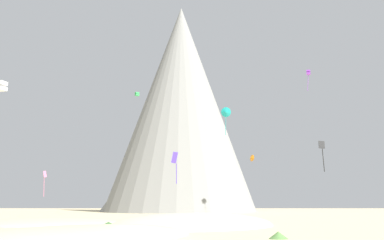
% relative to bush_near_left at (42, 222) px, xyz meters
% --- Properties ---
extents(ground_plane, '(400.00, 400.00, 0.00)m').
position_rel_bush_near_left_xyz_m(ground_plane, '(16.25, -23.67, -0.21)').
color(ground_plane, beige).
extents(dune_foreground_right, '(22.67, 21.28, 1.73)m').
position_rel_bush_near_left_xyz_m(dune_foreground_right, '(0.91, -0.37, -0.21)').
color(dune_foreground_right, '#CCBA8E').
rests_on(dune_foreground_right, ground_plane).
extents(dune_midground, '(25.90, 27.60, 3.02)m').
position_rel_bush_near_left_xyz_m(dune_midground, '(19.30, -5.05, -0.21)').
color(dune_midground, beige).
rests_on(dune_midground, ground_plane).
extents(bush_near_left, '(2.02, 2.02, 0.43)m').
position_rel_bush_near_left_xyz_m(bush_near_left, '(0.00, 0.00, 0.00)').
color(bush_near_left, '#568442').
rests_on(bush_near_left, ground_plane).
extents(bush_far_right, '(3.82, 3.82, 0.66)m').
position_rel_bush_near_left_xyz_m(bush_far_right, '(10.31, -9.14, 0.11)').
color(bush_far_right, '#386633').
rests_on(bush_far_right, ground_plane).
extents(bush_ridge_crest, '(2.00, 2.00, 0.54)m').
position_rel_bush_near_left_xyz_m(bush_ridge_crest, '(25.47, -22.43, 0.05)').
color(bush_ridge_crest, '#568442').
rests_on(bush_ridge_crest, ground_plane).
extents(rock_massif, '(65.99, 65.69, 66.99)m').
position_rel_bush_near_left_xyz_m(rock_massif, '(12.85, 78.87, 28.95)').
color(rock_massif, gray).
rests_on(rock_massif, ground_plane).
extents(kite_violet_high, '(1.00, 1.02, 4.73)m').
position_rel_bush_near_left_xyz_m(kite_violet_high, '(44.02, 35.46, 30.50)').
color(kite_violet_high, purple).
extents(kite_white_mid, '(1.62, 1.61, 1.42)m').
position_rel_bush_near_left_xyz_m(kite_white_mid, '(-9.95, 6.87, 19.68)').
color(kite_white_mid, white).
extents(kite_green_mid, '(1.00, 1.00, 0.73)m').
position_rel_bush_near_left_xyz_m(kite_green_mid, '(7.06, 30.56, 24.55)').
color(kite_green_mid, green).
extents(kite_teal_mid, '(1.87, 0.71, 5.28)m').
position_rel_bush_near_left_xyz_m(kite_teal_mid, '(24.92, 23.21, 19.03)').
color(kite_teal_mid, teal).
extents(kite_orange_low, '(1.08, 1.32, 1.26)m').
position_rel_bush_near_left_xyz_m(kite_orange_low, '(29.50, 23.78, 10.57)').
color(kite_orange_low, orange).
extents(kite_rainbow_low, '(0.69, 0.43, 4.92)m').
position_rel_bush_near_left_xyz_m(kite_rainbow_low, '(-9.84, 27.30, 6.95)').
color(kite_rainbow_low, '#E5668C').
extents(kite_indigo_low, '(0.78, 0.54, 3.74)m').
position_rel_bush_near_left_xyz_m(kite_indigo_low, '(16.98, -5.15, 7.12)').
color(kite_indigo_low, '#5138B2').
extents(kite_black_low, '(0.77, 0.36, 3.61)m').
position_rel_bush_near_left_xyz_m(kite_black_low, '(34.09, -5.16, 8.48)').
color(kite_black_low, black).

